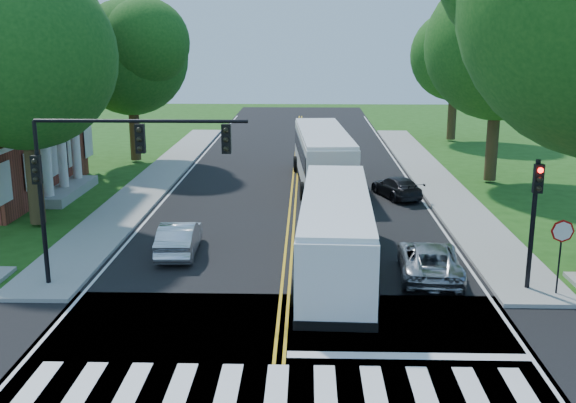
{
  "coord_description": "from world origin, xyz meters",
  "views": [
    {
      "loc": [
        0.71,
        -15.16,
        8.47
      ],
      "look_at": [
        0.01,
        9.29,
        2.4
      ],
      "focal_mm": 42.0,
      "sensor_mm": 36.0,
      "label": 1
    }
  ],
  "objects_px": {
    "signal_nw": "(107,163)",
    "suv": "(429,260)",
    "hatchback": "(179,238)",
    "bus_lead": "(335,231)",
    "signal_ne": "(535,207)",
    "bus_follow": "(323,156)",
    "dark_sedan": "(397,187)"
  },
  "relations": [
    {
      "from": "signal_nw",
      "to": "suv",
      "type": "xyz_separation_m",
      "value": [
        10.96,
        1.36,
        -3.73
      ]
    },
    {
      "from": "signal_nw",
      "to": "bus_follow",
      "type": "xyz_separation_m",
      "value": [
        7.47,
        16.62,
        -2.7
      ]
    },
    {
      "from": "bus_lead",
      "to": "suv",
      "type": "xyz_separation_m",
      "value": [
        3.34,
        -0.57,
        -0.9
      ]
    },
    {
      "from": "signal_ne",
      "to": "bus_lead",
      "type": "distance_m",
      "value": 6.86
    },
    {
      "from": "signal_ne",
      "to": "bus_follow",
      "type": "xyz_separation_m",
      "value": [
        -6.58,
        16.61,
        -1.28
      ]
    },
    {
      "from": "hatchback",
      "to": "suv",
      "type": "xyz_separation_m",
      "value": [
        9.43,
        -2.37,
        -0.02
      ]
    },
    {
      "from": "signal_ne",
      "to": "bus_lead",
      "type": "height_order",
      "value": "signal_ne"
    },
    {
      "from": "signal_ne",
      "to": "dark_sedan",
      "type": "bearing_deg",
      "value": 101.23
    },
    {
      "from": "signal_nw",
      "to": "dark_sedan",
      "type": "bearing_deg",
      "value": 50.08
    },
    {
      "from": "signal_nw",
      "to": "hatchback",
      "type": "xyz_separation_m",
      "value": [
        1.54,
        3.73,
        -3.71
      ]
    },
    {
      "from": "suv",
      "to": "bus_follow",
      "type": "bearing_deg",
      "value": -72.1
    },
    {
      "from": "signal_nw",
      "to": "bus_lead",
      "type": "height_order",
      "value": "signal_nw"
    },
    {
      "from": "signal_ne",
      "to": "bus_follow",
      "type": "bearing_deg",
      "value": 111.63
    },
    {
      "from": "bus_follow",
      "to": "suv",
      "type": "distance_m",
      "value": 15.69
    },
    {
      "from": "bus_follow",
      "to": "dark_sedan",
      "type": "distance_m",
      "value": 5.06
    },
    {
      "from": "bus_lead",
      "to": "hatchback",
      "type": "xyz_separation_m",
      "value": [
        -6.08,
        1.8,
        -0.88
      ]
    },
    {
      "from": "signal_nw",
      "to": "bus_follow",
      "type": "distance_m",
      "value": 18.42
    },
    {
      "from": "hatchback",
      "to": "signal_nw",
      "type": "bearing_deg",
      "value": 65.19
    },
    {
      "from": "signal_nw",
      "to": "suv",
      "type": "bearing_deg",
      "value": 7.05
    },
    {
      "from": "signal_nw",
      "to": "hatchback",
      "type": "bearing_deg",
      "value": 67.59
    },
    {
      "from": "signal_nw",
      "to": "bus_follow",
      "type": "height_order",
      "value": "signal_nw"
    },
    {
      "from": "signal_nw",
      "to": "hatchback",
      "type": "height_order",
      "value": "signal_nw"
    },
    {
      "from": "bus_follow",
      "to": "hatchback",
      "type": "distance_m",
      "value": 14.22
    },
    {
      "from": "signal_nw",
      "to": "bus_follow",
      "type": "relative_size",
      "value": 0.58
    },
    {
      "from": "signal_ne",
      "to": "suv",
      "type": "bearing_deg",
      "value": 156.47
    },
    {
      "from": "signal_nw",
      "to": "signal_ne",
      "type": "bearing_deg",
      "value": 0.05
    },
    {
      "from": "bus_follow",
      "to": "suv",
      "type": "xyz_separation_m",
      "value": [
        3.49,
        -15.26,
        -1.03
      ]
    },
    {
      "from": "signal_ne",
      "to": "suv",
      "type": "height_order",
      "value": "signal_ne"
    },
    {
      "from": "hatchback",
      "to": "dark_sedan",
      "type": "bearing_deg",
      "value": -137.32
    },
    {
      "from": "bus_lead",
      "to": "dark_sedan",
      "type": "distance_m",
      "value": 12.27
    },
    {
      "from": "dark_sedan",
      "to": "hatchback",
      "type": "bearing_deg",
      "value": 26.76
    },
    {
      "from": "bus_lead",
      "to": "suv",
      "type": "relative_size",
      "value": 2.48
    }
  ]
}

